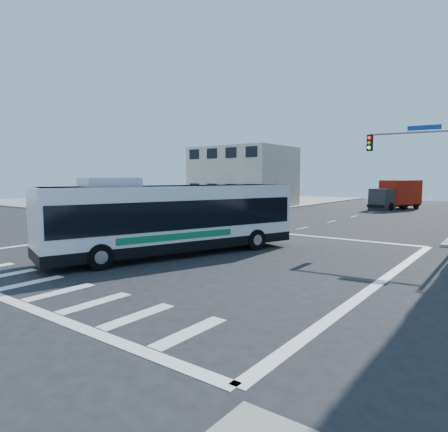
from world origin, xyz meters
The scene contains 6 objects.
ground centered at (0.00, 0.00, 0.00)m, with size 120.00×120.00×0.00m, color black.
sidewalk_nw centered at (-35.00, 35.00, 0.07)m, with size 50.00×50.00×0.15m, color gray.
building_west centered at (-17.02, 29.98, 4.01)m, with size 12.06×10.06×8.00m.
signal_mast_ne centered at (9.08, 10.62, 4.98)m, with size 7.91×1.13×8.07m.
transit_bus centered at (-0.52, -0.72, 1.92)m, with size 7.01×13.47×3.93m.
box_truck centered at (1.08, 37.07, 1.75)m, with size 4.83×8.35×3.62m.
Camera 1 is at (13.60, -15.38, 3.95)m, focal length 32.00 mm.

